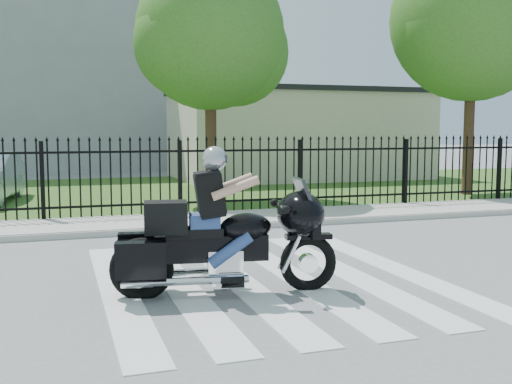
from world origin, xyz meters
name	(u,v)px	position (x,y,z in m)	size (l,w,h in m)	color
ground	(266,278)	(0.00, 0.00, 0.00)	(120.00, 120.00, 0.00)	slate
crosswalk	(266,278)	(0.00, 0.00, 0.01)	(5.00, 5.50, 0.01)	silver
sidewalk	(190,221)	(0.00, 5.00, 0.06)	(40.00, 2.00, 0.12)	#ADAAA3
curb	(200,229)	(0.00, 4.00, 0.06)	(40.00, 0.12, 0.12)	#ADAAA3
grass_strip	(144,192)	(0.00, 12.00, 0.01)	(40.00, 12.00, 0.02)	#2D531C
iron_fence	(180,179)	(0.00, 6.00, 0.90)	(26.00, 0.04, 1.80)	black
tree_mid	(210,35)	(1.50, 9.00, 4.67)	(4.20, 4.20, 6.78)	#382316
tree_right	(473,19)	(9.50, 8.00, 5.39)	(5.00, 5.00, 7.90)	#382316
building_low	(296,136)	(7.00, 16.00, 1.75)	(10.00, 6.00, 3.50)	beige
building_low_roof	(297,92)	(7.00, 16.00, 3.60)	(10.20, 6.20, 0.20)	black
building_tall	(47,53)	(-3.00, 26.00, 6.00)	(15.00, 10.00, 12.00)	#93979B
motorcycle_rider	(220,233)	(-0.81, -0.56, 0.77)	(2.84, 1.19, 1.89)	black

